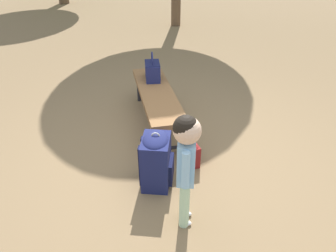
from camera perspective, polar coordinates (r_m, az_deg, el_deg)
ground_plane at (r=3.36m, az=1.26°, el=-6.82°), size 40.00×40.00×0.00m
park_bench at (r=3.85m, az=-2.02°, el=5.47°), size 1.64×0.60×0.45m
handbag at (r=4.13m, az=-2.83°, el=10.08°), size 0.35×0.25×0.37m
child_standing at (r=2.33m, az=3.28°, el=-5.42°), size 0.26×0.21×1.01m
backpack_large at (r=2.95m, az=-2.14°, el=-5.96°), size 0.42×0.38×0.58m
backpack_small at (r=3.26m, az=4.36°, el=-5.09°), size 0.17×0.15×0.28m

